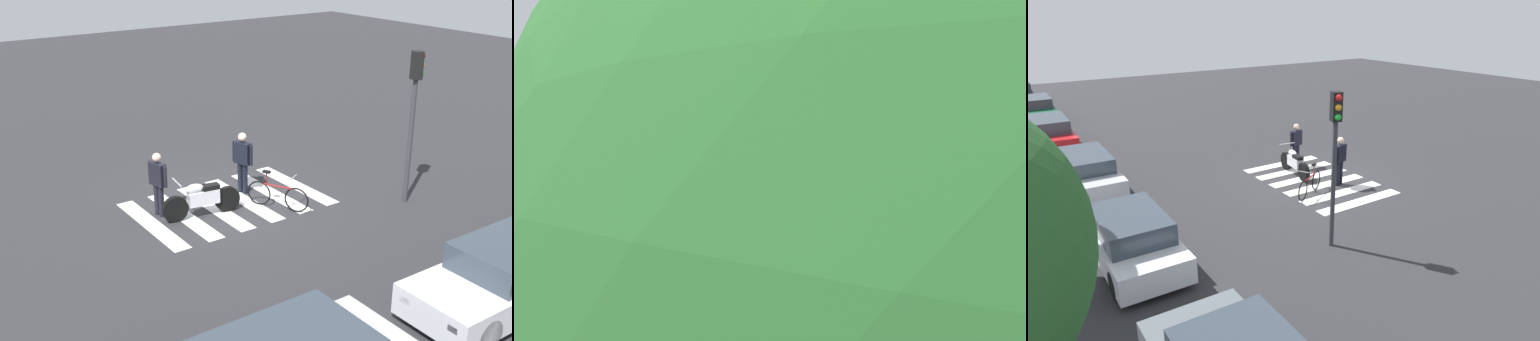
% 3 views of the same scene
% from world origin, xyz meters
% --- Properties ---
extents(ground_plane, '(60.00, 60.00, 0.00)m').
position_xyz_m(ground_plane, '(0.00, 0.00, 0.00)').
color(ground_plane, '#2B2B2D').
extents(police_motorcycle, '(2.08, 0.62, 1.05)m').
position_xyz_m(police_motorcycle, '(0.97, 0.28, 0.47)').
color(police_motorcycle, black).
rests_on(police_motorcycle, ground_plane).
extents(leaning_bicycle, '(0.87, 1.53, 0.99)m').
position_xyz_m(leaning_bicycle, '(-0.88, 0.98, 0.37)').
color(leaning_bicycle, black).
rests_on(leaning_bicycle, ground_plane).
extents(officer_on_foot, '(0.33, 0.66, 1.72)m').
position_xyz_m(officer_on_foot, '(-0.73, -0.41, 0.99)').
color(officer_on_foot, black).
rests_on(officer_on_foot, ground_plane).
extents(officer_by_motorcycle, '(0.30, 0.66, 1.67)m').
position_xyz_m(officer_by_motorcycle, '(1.83, -0.39, 0.95)').
color(officer_by_motorcycle, black).
rests_on(officer_by_motorcycle, ground_plane).
extents(crosswalk_stripes, '(4.95, 3.26, 0.01)m').
position_xyz_m(crosswalk_stripes, '(0.00, 0.00, 0.00)').
color(crosswalk_stripes, silver).
rests_on(crosswalk_stripes, ground_plane).
extents(car_white_van, '(4.29, 1.72, 1.31)m').
position_xyz_m(car_white_van, '(-1.77, 7.10, 0.63)').
color(car_white_van, black).
rests_on(car_white_van, ground_plane).
extents(traffic_light_pole, '(0.36, 0.31, 4.02)m').
position_xyz_m(traffic_light_pole, '(-3.94, 2.59, 2.71)').
color(traffic_light_pole, '#38383D').
rests_on(traffic_light_pole, ground_plane).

